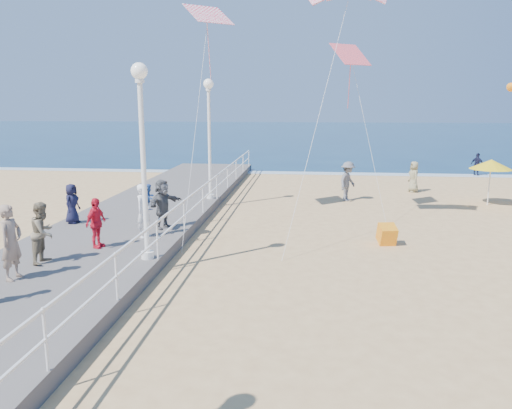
# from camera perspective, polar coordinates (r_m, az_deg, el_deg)

# --- Properties ---
(ground) EXTENTS (160.00, 160.00, 0.00)m
(ground) POSITION_cam_1_polar(r_m,az_deg,el_deg) (13.87, 9.53, -8.38)
(ground) COLOR tan
(ground) RESTS_ON ground
(ocean) EXTENTS (160.00, 90.00, 0.05)m
(ocean) POSITION_cam_1_polar(r_m,az_deg,el_deg) (78.16, 6.87, 8.04)
(ocean) COLOR #0C2A48
(ocean) RESTS_ON ground
(surf_line) EXTENTS (160.00, 1.20, 0.04)m
(surf_line) POSITION_cam_1_polar(r_m,az_deg,el_deg) (33.85, 7.61, 3.54)
(surf_line) COLOR white
(surf_line) RESTS_ON ground
(boardwalk) EXTENTS (5.00, 44.00, 0.40)m
(boardwalk) POSITION_cam_1_polar(r_m,az_deg,el_deg) (15.28, -19.96, -6.24)
(boardwalk) COLOR slate
(boardwalk) RESTS_ON ground
(railing) EXTENTS (0.05, 42.00, 0.55)m
(railing) POSITION_cam_1_polar(r_m,az_deg,el_deg) (14.10, -11.26, -2.79)
(railing) COLOR white
(railing) RESTS_ON boardwalk
(lamp_post_mid) EXTENTS (0.44, 0.44, 5.32)m
(lamp_post_mid) POSITION_cam_1_polar(r_m,az_deg,el_deg) (13.81, -12.85, 7.00)
(lamp_post_mid) COLOR white
(lamp_post_mid) RESTS_ON boardwalk
(lamp_post_far) EXTENTS (0.44, 0.44, 5.32)m
(lamp_post_far) POSITION_cam_1_polar(r_m,az_deg,el_deg) (22.49, -5.37, 8.89)
(lamp_post_far) COLOR white
(lamp_post_far) RESTS_ON boardwalk
(woman_holding_toddler) EXTENTS (0.59, 0.73, 1.73)m
(woman_holding_toddler) POSITION_cam_1_polar(r_m,az_deg,el_deg) (16.51, -12.69, -0.70)
(woman_holding_toddler) COLOR white
(woman_holding_toddler) RESTS_ON boardwalk
(toddler_held) EXTENTS (0.45, 0.50, 0.87)m
(toddler_held) POSITION_cam_1_polar(r_m,az_deg,el_deg) (16.52, -12.09, 0.81)
(toddler_held) COLOR #2D57A8
(toddler_held) RESTS_ON boardwalk
(spectator_1) EXTENTS (0.64, 0.82, 1.68)m
(spectator_1) POSITION_cam_1_polar(r_m,az_deg,el_deg) (14.70, -23.15, -2.96)
(spectator_1) COLOR #7B6D55
(spectator_1) RESTS_ON boardwalk
(spectator_3) EXTENTS (0.55, 0.95, 1.52)m
(spectator_3) POSITION_cam_1_polar(r_m,az_deg,el_deg) (15.66, -17.82, -2.03)
(spectator_3) COLOR red
(spectator_3) RESTS_ON boardwalk
(spectator_4) EXTENTS (0.54, 0.75, 1.44)m
(spectator_4) POSITION_cam_1_polar(r_m,az_deg,el_deg) (19.16, -20.29, 0.10)
(spectator_4) COLOR black
(spectator_4) RESTS_ON boardwalk
(spectator_5) EXTENTS (1.11, 1.66, 1.72)m
(spectator_5) POSITION_cam_1_polar(r_m,az_deg,el_deg) (17.54, -10.62, 0.08)
(spectator_5) COLOR #4F5054
(spectator_5) RESTS_ON boardwalk
(spectator_6) EXTENTS (0.49, 0.71, 1.89)m
(spectator_6) POSITION_cam_1_polar(r_m,az_deg,el_deg) (13.61, -26.19, -3.89)
(spectator_6) COLOR gray
(spectator_6) RESTS_ON boardwalk
(beach_walker_a) EXTENTS (1.24, 1.43, 1.92)m
(beach_walker_a) POSITION_cam_1_polar(r_m,az_deg,el_deg) (24.55, 10.44, 2.63)
(beach_walker_a) COLOR slate
(beach_walker_a) RESTS_ON ground
(beach_walker_b) EXTENTS (0.86, 0.90, 1.50)m
(beach_walker_b) POSITION_cam_1_polar(r_m,az_deg,el_deg) (35.52, 23.97, 4.19)
(beach_walker_b) COLOR #171934
(beach_walker_b) RESTS_ON ground
(beach_walker_c) EXTENTS (0.68, 0.90, 1.64)m
(beach_walker_c) POSITION_cam_1_polar(r_m,az_deg,el_deg) (27.88, 17.59, 3.04)
(beach_walker_c) COLOR gray
(beach_walker_c) RESTS_ON ground
(box_kite) EXTENTS (0.66, 0.79, 0.74)m
(box_kite) POSITION_cam_1_polar(r_m,az_deg,el_deg) (17.30, 14.72, -3.53)
(box_kite) COLOR #EB520D
(box_kite) RESTS_ON ground
(beach_umbrella) EXTENTS (1.90, 1.90, 2.14)m
(beach_umbrella) POSITION_cam_1_polar(r_m,az_deg,el_deg) (25.38, 25.28, 4.17)
(beach_umbrella) COLOR white
(beach_umbrella) RESTS_ON ground
(kite_diamond_pink) EXTENTS (1.72, 1.65, 0.91)m
(kite_diamond_pink) POSITION_cam_1_polar(r_m,az_deg,el_deg) (21.19, 10.73, 16.51)
(kite_diamond_pink) COLOR #E65461
(kite_diamond_redwhite) EXTENTS (2.05, 2.02, 0.83)m
(kite_diamond_redwhite) POSITION_cam_1_polar(r_m,az_deg,el_deg) (20.46, -5.47, 20.83)
(kite_diamond_redwhite) COLOR #EC1B3E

